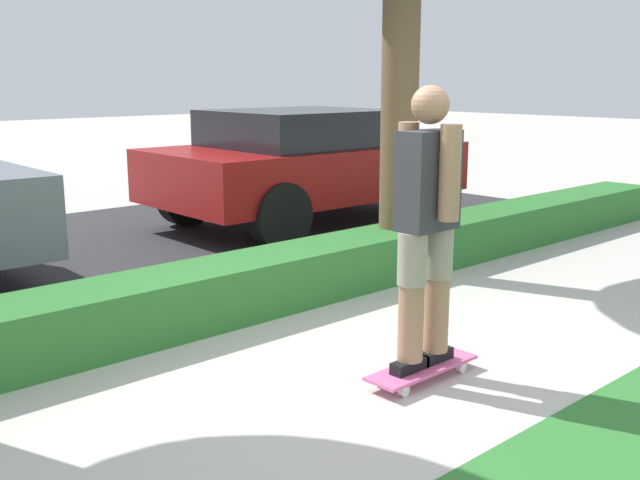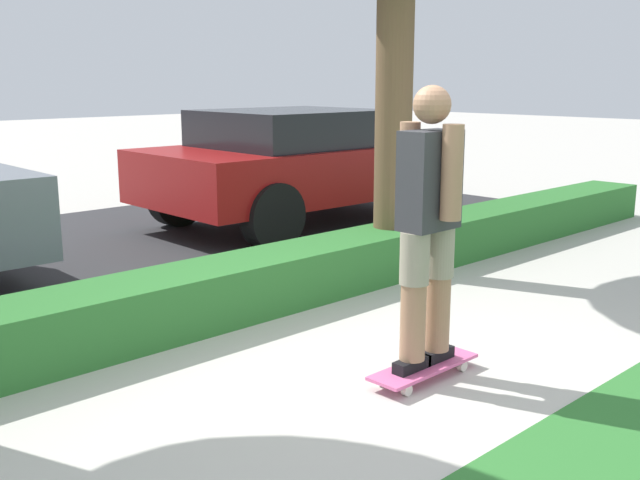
% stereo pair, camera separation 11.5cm
% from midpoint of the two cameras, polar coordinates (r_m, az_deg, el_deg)
% --- Properties ---
extents(ground_plane, '(60.00, 60.00, 0.00)m').
position_cam_midpoint_polar(ground_plane, '(4.65, 5.07, -10.47)').
color(ground_plane, '#BCB7AD').
extents(street_asphalt, '(12.95, 5.00, 0.01)m').
position_cam_midpoint_polar(street_asphalt, '(7.97, -17.69, -1.31)').
color(street_asphalt, '#2D2D30').
rests_on(street_asphalt, ground_plane).
extents(hedge_row, '(12.95, 0.60, 0.43)m').
position_cam_midpoint_polar(hedge_row, '(5.72, -6.76, -3.86)').
color(hedge_row, '#2D702D').
rests_on(hedge_row, ground_plane).
extents(skateboard, '(0.79, 0.24, 0.09)m').
position_cam_midpoint_polar(skateboard, '(4.64, 8.51, -9.66)').
color(skateboard, '#DB5B93').
rests_on(skateboard, ground_plane).
extents(skater_person, '(0.50, 0.43, 1.67)m').
position_cam_midpoint_polar(skater_person, '(4.39, 8.88, 1.39)').
color(skater_person, black).
rests_on(skater_person, skateboard).
extents(parked_car_middle, '(3.87, 2.08, 1.41)m').
position_cam_midpoint_polar(parked_car_middle, '(9.30, -0.77, 5.91)').
color(parked_car_middle, maroon).
rests_on(parked_car_middle, ground_plane).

